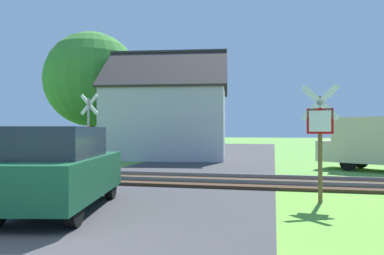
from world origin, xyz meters
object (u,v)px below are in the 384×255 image
at_px(house, 168,121).
at_px(tree_left, 92,80).
at_px(stop_sign_near, 320,132).
at_px(crossing_sign_far, 88,127).
at_px(parked_car, 62,169).

bearing_deg(house, tree_left, 160.56).
bearing_deg(house, stop_sign_near, -67.04).
height_order(crossing_sign_far, parked_car, crossing_sign_far).
distance_m(stop_sign_near, house, 15.05).
distance_m(house, tree_left, 6.66).
relative_size(stop_sign_near, tree_left, 0.33).
relative_size(stop_sign_near, house, 0.35).
distance_m(crossing_sign_far, parked_car, 7.61).
distance_m(stop_sign_near, crossing_sign_far, 9.75).
xyz_separation_m(crossing_sign_far, tree_left, (-4.82, 9.59, 3.32)).
bearing_deg(parked_car, house, 86.11).
xyz_separation_m(house, tree_left, (-5.85, 1.32, 2.90)).
bearing_deg(stop_sign_near, tree_left, -38.14).
xyz_separation_m(crossing_sign_far, house, (1.03, 8.27, 0.42)).
bearing_deg(parked_car, crossing_sign_far, 102.35).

